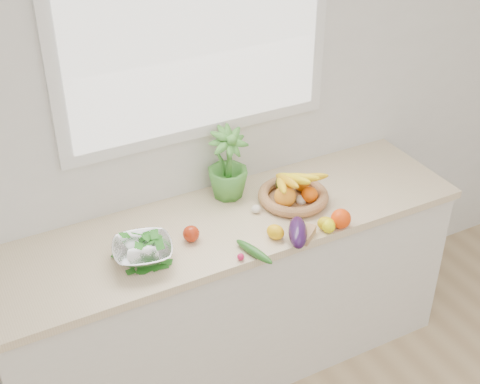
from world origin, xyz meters
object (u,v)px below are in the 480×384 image
cucumber (254,252)px  fruit_basket (293,192)px  eggplant (298,232)px  colander_with_spinach (142,249)px  apple (191,234)px  potted_herb (228,164)px

cucumber → fruit_basket: 0.46m
eggplant → fruit_basket: bearing=62.4°
colander_with_spinach → apple: bearing=8.9°
apple → potted_herb: (0.30, 0.25, 0.14)m
eggplant → cucumber: size_ratio=0.98×
apple → eggplant: (0.41, -0.21, 0.01)m
cucumber → eggplant: bearing=1.5°
potted_herb → eggplant: bearing=-77.1°
cucumber → potted_herb: 0.51m
eggplant → colander_with_spinach: colander_with_spinach is taller
potted_herb → cucumber: bearing=-103.7°
potted_herb → colander_with_spinach: bearing=-152.2°
fruit_basket → colander_with_spinach: fruit_basket is taller
apple → fruit_basket: fruit_basket is taller
eggplant → potted_herb: bearing=102.9°
eggplant → colander_with_spinach: (-0.65, 0.18, 0.02)m
cucumber → colander_with_spinach: colander_with_spinach is taller
fruit_basket → eggplant: bearing=-117.6°
fruit_basket → cucumber: bearing=-142.4°
apple → fruit_basket: 0.56m
apple → colander_with_spinach: bearing=-171.1°
apple → potted_herb: potted_herb is taller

